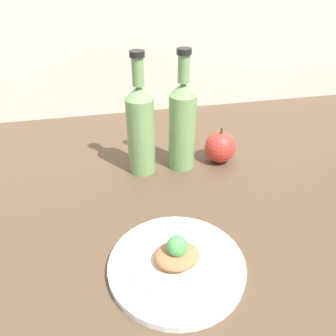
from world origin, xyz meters
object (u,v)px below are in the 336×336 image
object	(u,v)px
plated_food	(177,256)
cider_bottle_right	(182,124)
apple	(220,147)
plate	(177,264)
cider_bottle_left	(141,128)

from	to	relation	value
plated_food	cider_bottle_right	distance (cm)	34.55
plated_food	apple	xyz separation A→B (cm)	(19.25, 32.25, 1.17)
plated_food	cider_bottle_right	xyz separation A→B (cm)	(8.97, 32.16, 8.88)
plated_food	cider_bottle_right	bearing A→B (deg)	74.41
plate	cider_bottle_right	xyz separation A→B (cm)	(8.97, 32.16, 10.85)
plate	plated_food	xyz separation A→B (cm)	(0.00, 0.00, 1.97)
plate	apple	xyz separation A→B (cm)	(19.25, 32.25, 3.14)
plate	apple	size ratio (longest dim) A/B	2.46
cider_bottle_left	apple	bearing A→B (deg)	0.23
cider_bottle_left	cider_bottle_right	bearing A→B (deg)	0.00
cider_bottle_left	plated_food	bearing A→B (deg)	-88.07
plate	plated_food	size ratio (longest dim) A/B	1.45
cider_bottle_right	plate	bearing A→B (deg)	-105.59
plate	cider_bottle_left	distance (cm)	33.96
cider_bottle_left	cider_bottle_right	distance (cm)	10.06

